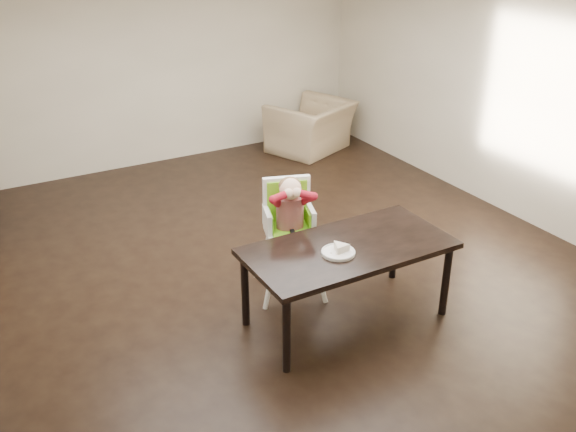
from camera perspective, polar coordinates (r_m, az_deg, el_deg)
name	(u,v)px	position (r m, az deg, el deg)	size (l,w,h in m)	color
ground	(282,262)	(6.76, -0.51, -4.13)	(7.00, 7.00, 0.00)	black
room_walls	(282,88)	(6.05, -0.58, 11.28)	(6.02, 7.02, 2.71)	#BFB69E
dining_table	(348,254)	(5.57, 5.38, -3.37)	(1.80, 0.90, 0.75)	black
high_chair	(289,211)	(5.93, 0.12, 0.43)	(0.62, 0.62, 1.18)	white
plate	(339,250)	(5.39, 4.56, -3.07)	(0.36, 0.36, 0.08)	white
armchair	(311,119)	(9.74, 2.06, 8.63)	(1.14, 0.74, 0.99)	tan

